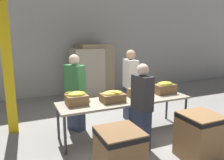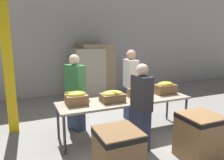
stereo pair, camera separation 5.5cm
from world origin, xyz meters
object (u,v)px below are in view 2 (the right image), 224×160
object	(u,v)px
sorting_table	(125,102)
banana_box_0	(76,98)
volunteer_1	(141,107)
volunteer_0	(75,93)
banana_box_2	(139,92)
volunteer_2	(131,86)
donation_bin_0	(118,154)
pallet_stack_1	(88,74)
banana_box_3	(165,88)
donation_bin_1	(199,135)
support_pillar	(6,37)
banana_box_1	(112,96)
pallet_stack_0	(95,71)

from	to	relation	value
sorting_table	banana_box_0	xyz separation A→B (m)	(-0.99, 0.08, 0.18)
volunteer_1	volunteer_0	bearing A→B (deg)	30.78
banana_box_2	volunteer_2	size ratio (longest dim) A/B	0.24
volunteer_1	donation_bin_0	distance (m)	1.10
banana_box_2	donation_bin_0	world-z (taller)	banana_box_2
sorting_table	pallet_stack_1	bearing A→B (deg)	88.14
banana_box_3	volunteer_2	world-z (taller)	volunteer_2
sorting_table	pallet_stack_1	world-z (taller)	pallet_stack_1
donation_bin_1	support_pillar	world-z (taller)	support_pillar
volunteer_0	volunteer_2	world-z (taller)	volunteer_2
volunteer_2	banana_box_1	bearing A→B (deg)	-41.67
banana_box_2	support_pillar	xyz separation A→B (m)	(-2.47, 1.03, 1.13)
banana_box_0	banana_box_1	bearing A→B (deg)	-9.31
banana_box_2	banana_box_1	bearing A→B (deg)	-173.28
donation_bin_1	pallet_stack_1	xyz separation A→B (m)	(-0.61, 4.24, 0.39)
pallet_stack_0	volunteer_2	bearing A→B (deg)	-88.41
banana_box_1	banana_box_3	world-z (taller)	banana_box_3
banana_box_2	pallet_stack_0	bearing A→B (deg)	88.87
volunteer_0	banana_box_1	bearing A→B (deg)	13.54
banana_box_2	volunteer_0	bearing A→B (deg)	154.48
donation_bin_0	banana_box_2	bearing A→B (deg)	50.96
banana_box_3	volunteer_2	bearing A→B (deg)	133.90
volunteer_2	donation_bin_0	xyz separation A→B (m)	(-1.24, -1.97, -0.43)
donation_bin_0	banana_box_1	bearing A→B (deg)	69.85
banana_box_0	donation_bin_0	bearing A→B (deg)	-81.25
banana_box_1	support_pillar	xyz separation A→B (m)	(-1.84, 1.10, 1.14)
banana_box_3	volunteer_0	world-z (taller)	volunteer_0
banana_box_0	pallet_stack_0	size ratio (longest dim) A/B	0.24
sorting_table	banana_box_3	size ratio (longest dim) A/B	5.84
banana_box_0	volunteer_1	xyz separation A→B (m)	(0.99, -0.71, -0.10)
sorting_table	banana_box_0	bearing A→B (deg)	175.62
volunteer_1	support_pillar	size ratio (longest dim) A/B	0.39
banana_box_1	banana_box_2	size ratio (longest dim) A/B	1.10
banana_box_0	sorting_table	bearing A→B (deg)	-4.38
volunteer_1	pallet_stack_0	size ratio (longest dim) A/B	0.89
volunteer_1	donation_bin_0	bearing A→B (deg)	127.69
banana_box_0	banana_box_3	bearing A→B (deg)	-0.57
volunteer_0	volunteer_2	bearing A→B (deg)	62.88
donation_bin_1	support_pillar	size ratio (longest dim) A/B	0.19
banana_box_0	volunteer_1	world-z (taller)	volunteer_1
banana_box_0	pallet_stack_0	distance (m)	3.27
pallet_stack_0	banana_box_3	bearing A→B (deg)	-78.16
volunteer_2	donation_bin_0	size ratio (longest dim) A/B	2.22
sorting_table	volunteer_1	size ratio (longest dim) A/B	1.77
pallet_stack_0	banana_box_0	bearing A→B (deg)	-115.11
banana_box_1	donation_bin_0	size ratio (longest dim) A/B	0.59
banana_box_0	volunteer_1	bearing A→B (deg)	-35.74
banana_box_1	pallet_stack_1	distance (m)	2.97
sorting_table	donation_bin_0	size ratio (longest dim) A/B	3.58
banana_box_3	volunteer_0	xyz separation A→B (m)	(-1.90, 0.56, -0.07)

